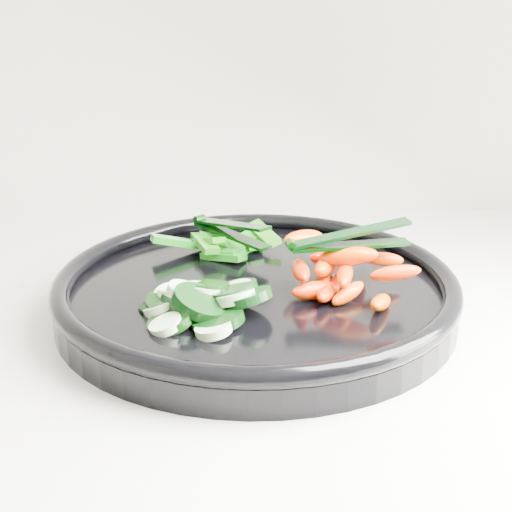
{
  "coord_description": "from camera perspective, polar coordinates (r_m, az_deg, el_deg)",
  "views": [
    {
      "loc": [
        -0.34,
        1.07,
        1.22
      ],
      "look_at": [
        -0.33,
        1.68,
        0.99
      ],
      "focal_mm": 50.0,
      "sensor_mm": 36.0,
      "label": 1
    }
  ],
  "objects": [
    {
      "name": "carrot_pile",
      "position": [
        0.65,
        6.5,
        -1.02
      ],
      "size": [
        0.12,
        0.14,
        0.05
      ],
      "color": "#EE5400",
      "rests_on": "veggie_tray"
    },
    {
      "name": "pepper_pile",
      "position": [
        0.75,
        -2.52,
        0.88
      ],
      "size": [
        0.14,
        0.09,
        0.04
      ],
      "color": "#13720A",
      "rests_on": "veggie_tray"
    },
    {
      "name": "tong_carrot",
      "position": [
        0.64,
        7.24,
        1.3
      ],
      "size": [
        0.11,
        0.03,
        0.02
      ],
      "color": "black",
      "rests_on": "carrot_pile"
    },
    {
      "name": "tong_pepper",
      "position": [
        0.74,
        -2.18,
        2.18
      ],
      "size": [
        0.08,
        0.1,
        0.02
      ],
      "color": "black",
      "rests_on": "pepper_pile"
    },
    {
      "name": "cucumber_pile",
      "position": [
        0.61,
        -4.82,
        -3.71
      ],
      "size": [
        0.13,
        0.11,
        0.04
      ],
      "color": "black",
      "rests_on": "veggie_tray"
    },
    {
      "name": "veggie_tray",
      "position": [
        0.67,
        0.0,
        -2.79
      ],
      "size": [
        0.44,
        0.44,
        0.04
      ],
      "color": "black",
      "rests_on": "counter"
    }
  ]
}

